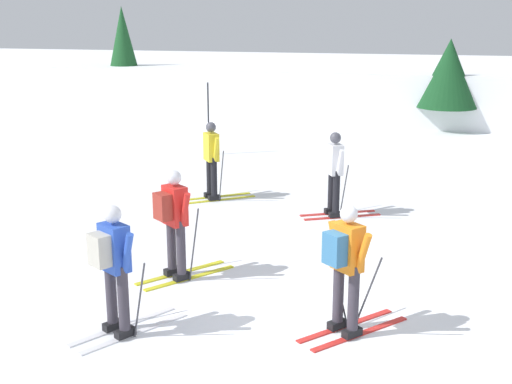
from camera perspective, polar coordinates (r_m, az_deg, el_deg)
The scene contains 10 objects.
ground_plane at distance 8.93m, azimuth 3.61°, elevation -11.45°, with size 120.00×120.00×0.00m, color white.
far_snow_ridge at distance 27.44m, azimuth 11.40°, elevation 8.39°, with size 80.00×7.03×1.89m, color white.
skier_red at distance 10.20m, azimuth -6.97°, elevation -2.32°, with size 1.27×1.49×1.71m.
skier_blue at distance 8.54m, azimuth -11.98°, elevation -6.03°, with size 1.16×1.56×1.71m.
skier_orange at distance 8.45m, azimuth 7.62°, elevation -6.06°, with size 1.33×1.45×1.71m.
skier_white at distance 13.39m, azimuth 6.71°, elevation 1.71°, with size 1.59×1.07×1.71m.
skier_yellow at distance 14.56m, azimuth -3.77°, elevation 2.86°, with size 1.50×1.26×1.71m.
trail_marker_pole at distance 19.24m, azimuth -4.06°, elevation 6.19°, with size 0.04×0.04×2.07m, color black.
conifer_far_left at distance 24.03m, azimuth 16.05°, elevation 9.65°, with size 2.06×2.06×3.13m.
conifer_far_right at distance 28.02m, azimuth -11.20°, elevation 11.56°, with size 1.67×1.67×4.22m.
Camera 1 is at (1.45, -7.86, 3.98)m, focal length 47.12 mm.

